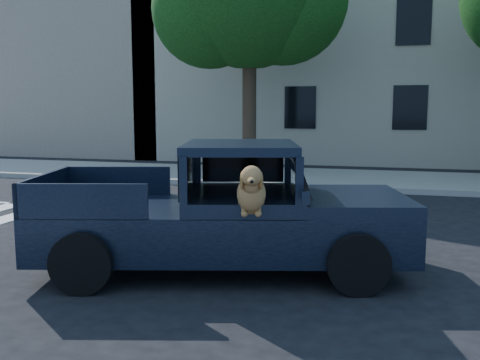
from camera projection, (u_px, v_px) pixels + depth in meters
The scene contains 5 objects.
ground at pixel (361, 278), 6.98m from camera, with size 120.00×120.00×0.00m, color black.
far_sidewalk at pixel (377, 180), 15.76m from camera, with size 60.00×4.00×0.15m, color gray.
building_main at pixel (462, 50), 21.33m from camera, with size 26.00×6.00×9.00m, color #B8AE98.
building_left at pixel (68, 70), 26.17m from camera, with size 12.00×6.00×8.00m, color tan.
pickup_truck at pixel (217, 228), 7.22m from camera, with size 5.19×3.11×1.74m.
Camera 1 is at (0.28, -6.92, 2.21)m, focal length 40.00 mm.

